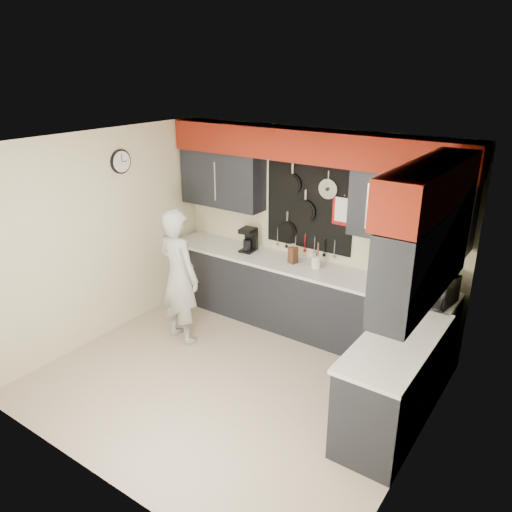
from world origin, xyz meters
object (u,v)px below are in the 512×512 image
Objects in this scene: utensil_crock at (316,262)px; coffee_maker at (249,239)px; microwave at (428,287)px; person at (179,277)px; knife_block at (293,255)px.

utensil_crock is 0.45× the size of coffee_maker.
microwave is 2.46m from coffee_maker.
person reaches higher than utensil_crock.
utensil_crock is at bearing 19.51° from knife_block.
microwave reaches higher than utensil_crock.
utensil_crock is at bearing -5.96° from coffee_maker.
person reaches higher than knife_block.
person is at bearing -140.20° from utensil_crock.
coffee_maker is (-1.04, 0.01, 0.10)m from utensil_crock.
coffee_maker is at bearing -169.03° from knife_block.
person reaches higher than microwave.
knife_block is at bearing -174.30° from microwave.
microwave is 0.32× the size of person.
utensil_crock is (-1.41, 0.11, -0.08)m from microwave.
coffee_maker reaches higher than knife_block.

